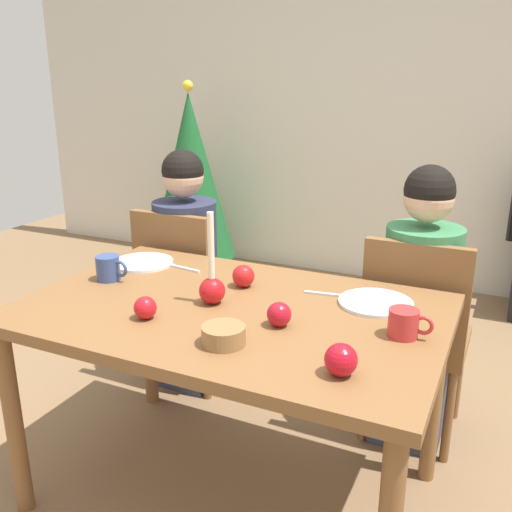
# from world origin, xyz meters

# --- Properties ---
(ground_plane) EXTENTS (7.68, 7.68, 0.00)m
(ground_plane) POSITION_xyz_m (0.00, 0.00, 0.00)
(ground_plane) COLOR brown
(back_wall) EXTENTS (6.40, 0.10, 2.60)m
(back_wall) POSITION_xyz_m (0.00, 2.60, 1.30)
(back_wall) COLOR beige
(back_wall) RESTS_ON ground
(dining_table) EXTENTS (1.40, 0.90, 0.75)m
(dining_table) POSITION_xyz_m (0.00, 0.00, 0.67)
(dining_table) COLOR brown
(dining_table) RESTS_ON ground
(chair_left) EXTENTS (0.40, 0.40, 0.90)m
(chair_left) POSITION_xyz_m (-0.58, 0.61, 0.51)
(chair_left) COLOR brown
(chair_left) RESTS_ON ground
(chair_right) EXTENTS (0.40, 0.40, 0.90)m
(chair_right) POSITION_xyz_m (0.52, 0.61, 0.51)
(chair_right) COLOR brown
(chair_right) RESTS_ON ground
(person_left_child) EXTENTS (0.30, 0.30, 1.17)m
(person_left_child) POSITION_xyz_m (-0.58, 0.64, 0.57)
(person_left_child) COLOR #33384C
(person_left_child) RESTS_ON ground
(person_right_child) EXTENTS (0.30, 0.30, 1.17)m
(person_right_child) POSITION_xyz_m (0.52, 0.64, 0.57)
(person_right_child) COLOR #33384C
(person_right_child) RESTS_ON ground
(christmas_tree) EXTENTS (0.65, 0.65, 1.46)m
(christmas_tree) POSITION_xyz_m (-1.43, 2.08, 0.76)
(christmas_tree) COLOR brown
(christmas_tree) RESTS_ON ground
(candle_centerpiece) EXTENTS (0.09, 0.09, 0.32)m
(candle_centerpiece) POSITION_xyz_m (-0.07, 0.00, 0.82)
(candle_centerpiece) COLOR red
(candle_centerpiece) RESTS_ON dining_table
(plate_left) EXTENTS (0.25, 0.25, 0.01)m
(plate_left) POSITION_xyz_m (-0.54, 0.25, 0.76)
(plate_left) COLOR silver
(plate_left) RESTS_ON dining_table
(plate_right) EXTENTS (0.25, 0.25, 0.01)m
(plate_right) POSITION_xyz_m (0.43, 0.23, 0.76)
(plate_right) COLOR silver
(plate_right) RESTS_ON dining_table
(mug_left) EXTENTS (0.13, 0.09, 0.09)m
(mug_left) POSITION_xyz_m (-0.53, 0.03, 0.80)
(mug_left) COLOR #33477F
(mug_left) RESTS_ON dining_table
(mug_right) EXTENTS (0.13, 0.09, 0.09)m
(mug_right) POSITION_xyz_m (0.57, 0.02, 0.79)
(mug_right) COLOR #B72D2D
(mug_right) RESTS_ON dining_table
(fork_left) EXTENTS (0.18, 0.04, 0.01)m
(fork_left) POSITION_xyz_m (-0.36, 0.26, 0.75)
(fork_left) COLOR silver
(fork_left) RESTS_ON dining_table
(fork_right) EXTENTS (0.18, 0.04, 0.01)m
(fork_right) POSITION_xyz_m (0.27, 0.24, 0.75)
(fork_right) COLOR silver
(fork_right) RESTS_ON dining_table
(bowl_walnuts) EXTENTS (0.13, 0.13, 0.06)m
(bowl_walnuts) POSITION_xyz_m (0.11, -0.25, 0.78)
(bowl_walnuts) COLOR olive
(bowl_walnuts) RESTS_ON dining_table
(apple_near_candle) EXTENTS (0.08, 0.08, 0.08)m
(apple_near_candle) POSITION_xyz_m (0.21, -0.07, 0.79)
(apple_near_candle) COLOR #AC1120
(apple_near_candle) RESTS_ON dining_table
(apple_by_left_plate) EXTENTS (0.09, 0.09, 0.09)m
(apple_by_left_plate) POSITION_xyz_m (0.47, -0.28, 0.79)
(apple_by_left_plate) COLOR #B60F1D
(apple_by_left_plate) RESTS_ON dining_table
(apple_by_right_mug) EXTENTS (0.08, 0.08, 0.08)m
(apple_by_right_mug) POSITION_xyz_m (-0.04, 0.19, 0.79)
(apple_by_right_mug) COLOR red
(apple_by_right_mug) RESTS_ON dining_table
(apple_far_edge) EXTENTS (0.07, 0.07, 0.07)m
(apple_far_edge) POSITION_xyz_m (-0.20, -0.20, 0.79)
(apple_far_edge) COLOR red
(apple_far_edge) RESTS_ON dining_table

